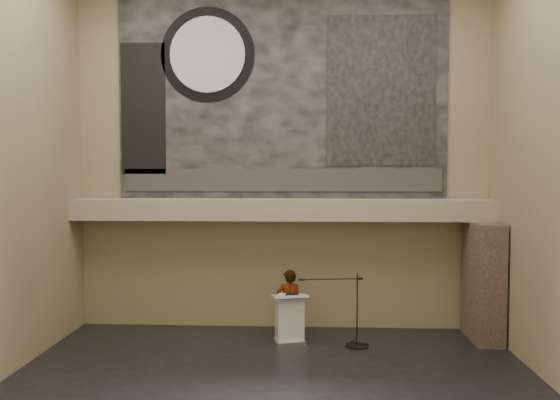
{
  "coord_description": "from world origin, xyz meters",
  "views": [
    {
      "loc": [
        0.58,
        -9.38,
        3.86
      ],
      "look_at": [
        0.0,
        3.2,
        3.2
      ],
      "focal_mm": 35.0,
      "sensor_mm": 36.0,
      "label": 1
    }
  ],
  "objects": [
    {
      "name": "sprinkler_left",
      "position": [
        -1.6,
        3.55,
        2.67
      ],
      "size": [
        0.04,
        0.04,
        0.06
      ],
      "primitive_type": "cylinder",
      "color": "#B2893D",
      "rests_on": "soffit"
    },
    {
      "name": "soffit",
      "position": [
        0.0,
        3.6,
        2.95
      ],
      "size": [
        10.0,
        0.8,
        0.5
      ],
      "primitive_type": "cube",
      "color": "gray",
      "rests_on": "wall_back"
    },
    {
      "name": "floor",
      "position": [
        0.0,
        0.0,
        0.0
      ],
      "size": [
        10.0,
        10.0,
        0.0
      ],
      "primitive_type": "plane",
      "color": "black",
      "rests_on": "ground"
    },
    {
      "name": "banner_text_strip",
      "position": [
        0.0,
        3.93,
        3.65
      ],
      "size": [
        7.76,
        0.02,
        0.55
      ],
      "primitive_type": "cube",
      "color": "#2C2C2C",
      "rests_on": "banner"
    },
    {
      "name": "banner",
      "position": [
        0.0,
        3.97,
        5.7
      ],
      "size": [
        8.0,
        0.05,
        5.0
      ],
      "primitive_type": "cube",
      "color": "black",
      "rests_on": "wall_back"
    },
    {
      "name": "wall_front",
      "position": [
        0.0,
        -4.0,
        4.25
      ],
      "size": [
        10.0,
        0.02,
        8.5
      ],
      "primitive_type": "cube",
      "color": "#8D7D59",
      "rests_on": "floor"
    },
    {
      "name": "mic_stand",
      "position": [
        1.68,
        2.54,
        0.25
      ],
      "size": [
        1.55,
        0.52,
        1.62
      ],
      "rotation": [
        0.0,
        0.0,
        0.14
      ],
      "color": "black",
      "rests_on": "floor"
    },
    {
      "name": "speaker_person",
      "position": [
        0.22,
        3.02,
        0.81
      ],
      "size": [
        0.63,
        0.45,
        1.61
      ],
      "primitive_type": "imported",
      "rotation": [
        0.0,
        0.0,
        3.25
      ],
      "color": "beige",
      "rests_on": "floor"
    },
    {
      "name": "wall_back",
      "position": [
        0.0,
        4.0,
        4.25
      ],
      "size": [
        10.0,
        0.02,
        8.5
      ],
      "primitive_type": "cube",
      "color": "#8D7D59",
      "rests_on": "floor"
    },
    {
      "name": "banner_clock_rim",
      "position": [
        -1.8,
        3.93,
        6.7
      ],
      "size": [
        2.3,
        0.02,
        2.3
      ],
      "primitive_type": "cylinder",
      "rotation": [
        1.57,
        0.0,
        0.0
      ],
      "color": "black",
      "rests_on": "banner"
    },
    {
      "name": "binder",
      "position": [
        0.29,
        2.67,
        1.12
      ],
      "size": [
        0.28,
        0.23,
        0.04
      ],
      "primitive_type": "cube",
      "rotation": [
        0.0,
        0.0,
        -0.08
      ],
      "color": "black",
      "rests_on": "lectern"
    },
    {
      "name": "papers",
      "position": [
        0.08,
        2.69,
        1.1
      ],
      "size": [
        0.21,
        0.29,
        0.0
      ],
      "primitive_type": "cube",
      "rotation": [
        0.0,
        0.0,
        -0.0
      ],
      "color": "silver",
      "rests_on": "lectern"
    },
    {
      "name": "banner_clock_face",
      "position": [
        -1.8,
        3.91,
        6.7
      ],
      "size": [
        1.84,
        0.02,
        1.84
      ],
      "primitive_type": "cylinder",
      "rotation": [
        1.57,
        0.0,
        0.0
      ],
      "color": "silver",
      "rests_on": "banner"
    },
    {
      "name": "banner_brick_print",
      "position": [
        -3.4,
        3.93,
        5.4
      ],
      "size": [
        1.1,
        0.02,
        3.2
      ],
      "primitive_type": "cube",
      "color": "black",
      "rests_on": "banner"
    },
    {
      "name": "sprinkler_right",
      "position": [
        1.9,
        3.55,
        2.67
      ],
      "size": [
        0.04,
        0.04,
        0.06
      ],
      "primitive_type": "cylinder",
      "color": "#B2893D",
      "rests_on": "soffit"
    },
    {
      "name": "banner_building_print",
      "position": [
        2.4,
        3.93,
        5.8
      ],
      "size": [
        2.6,
        0.02,
        3.6
      ],
      "primitive_type": "cube",
      "color": "black",
      "rests_on": "banner"
    },
    {
      "name": "lectern",
      "position": [
        0.24,
        2.71,
        0.55
      ],
      "size": [
        0.86,
        0.7,
        1.14
      ],
      "rotation": [
        0.0,
        0.0,
        0.24
      ],
      "color": "silver",
      "rests_on": "floor"
    },
    {
      "name": "stone_pier",
      "position": [
        4.65,
        3.15,
        1.35
      ],
      "size": [
        0.6,
        1.4,
        2.7
      ],
      "primitive_type": "cube",
      "color": "#413328",
      "rests_on": "floor"
    }
  ]
}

